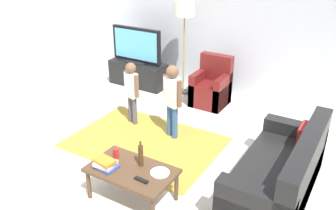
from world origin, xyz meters
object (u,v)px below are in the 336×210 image
(child_center, at_px, (172,95))
(plate, at_px, (160,173))
(bottle, at_px, (141,155))
(tv_remote, at_px, (141,180))
(book_stack, at_px, (105,163))
(tv_stand, at_px, (138,74))
(floor_lamp, at_px, (185,14))
(child_near_tv, at_px, (132,88))
(couch, at_px, (283,175))
(coffee_table, at_px, (132,173))
(soda_can, at_px, (116,153))
(armchair, at_px, (212,88))
(tv, at_px, (137,46))

(child_center, height_order, plate, child_center)
(bottle, xyz_separation_m, tv_remote, (0.17, -0.24, -0.13))
(book_stack, bearing_deg, tv_stand, 119.56)
(floor_lamp, bearing_deg, child_near_tv, -93.13)
(couch, distance_m, plate, 1.45)
(child_near_tv, bearing_deg, tv_stand, 122.36)
(coffee_table, bearing_deg, soda_can, 161.57)
(child_near_tv, distance_m, tv_remote, 2.17)
(book_stack, distance_m, plate, 0.64)
(soda_can, relative_size, plate, 0.55)
(tv_stand, distance_m, soda_can, 3.35)
(tv_remote, bearing_deg, child_center, 112.71)
(tv_remote, height_order, plate, plate)
(couch, xyz_separation_m, floor_lamp, (-2.53, 2.15, 1.25))
(child_near_tv, bearing_deg, soda_can, -60.04)
(armchair, xyz_separation_m, book_stack, (0.07, -3.05, 0.17))
(armchair, distance_m, plate, 2.91)
(floor_lamp, relative_size, book_stack, 6.32)
(armchair, height_order, child_near_tv, child_near_tv)
(tv_stand, distance_m, bottle, 3.54)
(soda_can, bearing_deg, child_center, 92.15)
(tv_remote, bearing_deg, soda_can, 160.39)
(armchair, xyz_separation_m, bottle, (0.40, -2.80, 0.26))
(child_near_tv, xyz_separation_m, soda_can, (0.84, -1.45, -0.15))
(tv_remote, bearing_deg, armchair, 103.98)
(child_center, bearing_deg, floor_lamp, 113.52)
(tv_stand, relative_size, plate, 5.45)
(child_near_tv, relative_size, coffee_table, 1.05)
(tv_stand, bearing_deg, floor_lamp, 8.83)
(tv_stand, xyz_separation_m, child_center, (1.68, -1.46, 0.45))
(tv_stand, distance_m, plate, 3.71)
(armchair, relative_size, child_center, 0.78)
(soda_can, distance_m, plate, 0.62)
(child_near_tv, height_order, coffee_table, child_near_tv)
(couch, height_order, coffee_table, couch)
(armchair, height_order, floor_lamp, floor_lamp)
(tv, distance_m, child_near_tv, 1.67)
(couch, bearing_deg, book_stack, -148.20)
(child_near_tv, xyz_separation_m, tv_remote, (1.36, -1.67, -0.20))
(tv_stand, distance_m, book_stack, 3.56)
(floor_lamp, distance_m, coffee_table, 3.49)
(armchair, distance_m, tv_remote, 3.10)
(couch, relative_size, floor_lamp, 1.01)
(floor_lamp, height_order, coffee_table, floor_lamp)
(floor_lamp, bearing_deg, armchair, -15.29)
(tv, bearing_deg, tv_remote, -53.68)
(child_center, distance_m, book_stack, 1.65)
(tv, xyz_separation_m, tv_remote, (2.25, -3.06, -0.42))
(child_near_tv, bearing_deg, plate, -44.92)
(child_near_tv, height_order, bottle, child_near_tv)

